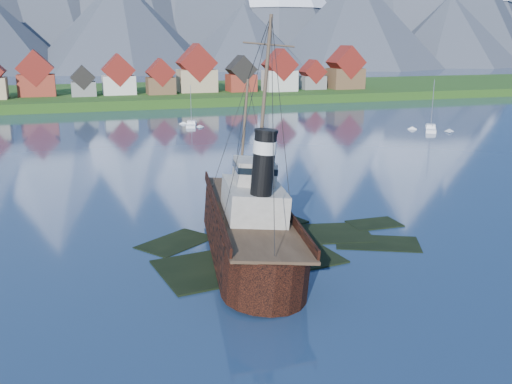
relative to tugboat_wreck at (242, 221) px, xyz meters
name	(u,v)px	position (x,y,z in m)	size (l,w,h in m)	color
ground	(271,252)	(2.67, -1.69, -3.15)	(1400.00, 1400.00, 0.00)	navy
shoal	(280,247)	(4.45, 0.47, -3.50)	(31.71, 21.24, 1.14)	black
shore_bank	(122,98)	(2.67, 168.31, -3.15)	(600.00, 80.00, 3.20)	#204313
seawall	(133,110)	(2.67, 130.31, -3.15)	(600.00, 2.50, 2.00)	#3F3D38
town	(22,79)	(-30.45, 150.50, 5.83)	(250.96, 16.69, 17.30)	maroon
tugboat_wreck	(242,221)	(0.00, 0.00, 0.00)	(7.37, 31.76, 25.17)	black
sailboat_d	(431,130)	(67.24, 63.89, -2.86)	(7.12, 9.16, 12.84)	white
sailboat_e	(191,125)	(13.33, 90.20, -2.92)	(4.60, 9.66, 10.88)	white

